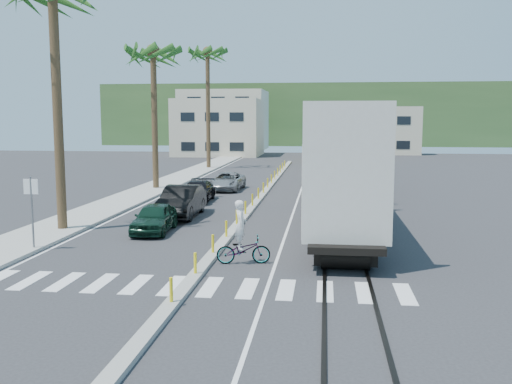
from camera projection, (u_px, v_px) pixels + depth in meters
ground at (202, 270)px, 20.00m from camera, size 140.00×140.00×0.00m
sidewalk at (165, 184)px, 45.62m from camera, size 3.00×90.00×0.15m
rails at (334, 183)px, 46.96m from camera, size 1.56×100.00×0.06m
median at (263, 194)px, 39.64m from camera, size 0.45×60.00×0.85m
crosswalk at (188, 286)px, 18.03m from camera, size 14.00×2.20×0.01m
lane_markings at (243, 186)px, 44.87m from camera, size 9.42×90.00×0.01m
freight_train at (335, 148)px, 45.82m from camera, size 3.00×60.94×5.85m
palm_trees at (158, 43)px, 41.93m from camera, size 3.50×37.20×13.75m
street_sign at (32, 202)px, 22.59m from camera, size 0.60×0.08×3.00m
buildings at (258, 124)px, 90.75m from camera, size 38.00×27.00×10.00m
hillside at (305, 115)px, 117.68m from camera, size 80.00×20.00×12.00m
car_lead at (154, 218)px, 26.53m from camera, size 1.97×4.13×1.35m
car_second at (181, 201)px, 30.68m from camera, size 1.89×5.12×1.67m
car_third at (197, 191)px, 36.32m from camera, size 2.15×4.68×1.32m
car_rear at (227, 181)px, 42.18m from camera, size 2.52×4.89×1.32m
cyclist at (243, 244)px, 20.75m from camera, size 1.38×2.21×2.35m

